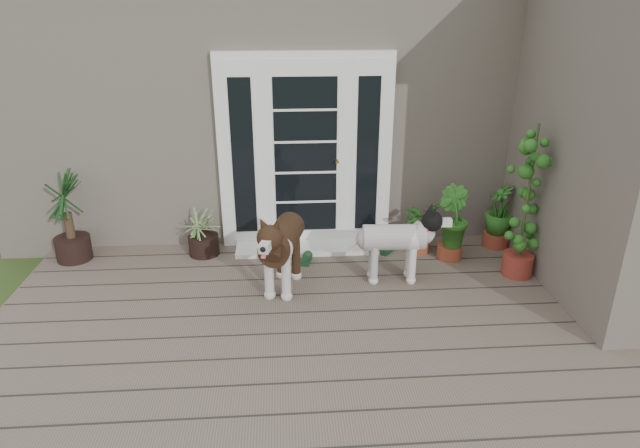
{
  "coord_description": "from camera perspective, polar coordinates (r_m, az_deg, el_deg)",
  "views": [
    {
      "loc": [
        -0.46,
        -3.27,
        2.79
      ],
      "look_at": [
        -0.1,
        1.75,
        0.7
      ],
      "focal_mm": 30.9,
      "sensor_mm": 36.0,
      "label": 1
    }
  ],
  "objects": [
    {
      "name": "deck",
      "position": [
        4.59,
        2.51,
        -13.92
      ],
      "size": [
        6.2,
        4.6,
        0.12
      ],
      "primitive_type": "cube",
      "color": "#6B5B4C",
      "rests_on": "ground"
    },
    {
      "name": "house_main",
      "position": [
        8.03,
        -0.77,
        13.68
      ],
      "size": [
        7.4,
        4.0,
        3.1
      ],
      "primitive_type": "cube",
      "color": "#665E54",
      "rests_on": "ground"
    },
    {
      "name": "door_unit",
      "position": [
        6.08,
        -1.52,
        7.36
      ],
      "size": [
        1.9,
        0.14,
        2.15
      ],
      "primitive_type": "cube",
      "color": "white",
      "rests_on": "deck"
    },
    {
      "name": "door_step",
      "position": [
        6.26,
        -1.34,
        -2.44
      ],
      "size": [
        1.6,
        0.4,
        0.05
      ],
      "primitive_type": "cube",
      "color": "white",
      "rests_on": "deck"
    },
    {
      "name": "brindle_dog",
      "position": [
        5.31,
        -3.89,
        -2.96
      ],
      "size": [
        0.62,
        1.0,
        0.78
      ],
      "primitive_type": null,
      "rotation": [
        0.0,
        0.0,
        2.88
      ],
      "color": "#3B2515",
      "rests_on": "deck"
    },
    {
      "name": "white_dog",
      "position": [
        5.52,
        7.59,
        -2.57
      ],
      "size": [
        0.84,
        0.39,
        0.69
      ],
      "primitive_type": null,
      "rotation": [
        0.0,
        0.0,
        -1.62
      ],
      "color": "white",
      "rests_on": "deck"
    },
    {
      "name": "spider_plant",
      "position": [
        6.18,
        -12.06,
        -0.55
      ],
      "size": [
        0.63,
        0.63,
        0.59
      ],
      "primitive_type": null,
      "rotation": [
        0.0,
        0.0,
        0.15
      ],
      "color": "#93AF6C",
      "rests_on": "deck"
    },
    {
      "name": "yucca",
      "position": [
        6.43,
        -24.7,
        0.81
      ],
      "size": [
        0.82,
        0.82,
        1.03
      ],
      "primitive_type": null,
      "rotation": [
        0.0,
        0.0,
        -0.17
      ],
      "color": "black",
      "rests_on": "deck"
    },
    {
      "name": "herb_a",
      "position": [
        6.22,
        10.28,
        -0.6
      ],
      "size": [
        0.54,
        0.54,
        0.52
      ],
      "primitive_type": "imported",
      "rotation": [
        0.0,
        0.0,
        0.44
      ],
      "color": "#174F16",
      "rests_on": "deck"
    },
    {
      "name": "herb_b",
      "position": [
        6.11,
        13.41,
        -0.9
      ],
      "size": [
        0.53,
        0.53,
        0.6
      ],
      "primitive_type": "imported",
      "rotation": [
        0.0,
        0.0,
        1.99
      ],
      "color": "#1F611B",
      "rests_on": "deck"
    },
    {
      "name": "herb_c",
      "position": [
        6.57,
        17.98,
        0.25
      ],
      "size": [
        0.43,
        0.43,
        0.6
      ],
      "primitive_type": "imported",
      "rotation": [
        0.0,
        0.0,
        4.57
      ],
      "color": "#19591B",
      "rests_on": "deck"
    },
    {
      "name": "sapling",
      "position": [
        5.77,
        20.66,
        2.33
      ],
      "size": [
        0.57,
        0.57,
        1.63
      ],
      "primitive_type": null,
      "rotation": [
        0.0,
        0.0,
        -0.22
      ],
      "color": "#1E5718",
      "rests_on": "deck"
    },
    {
      "name": "clog_left",
      "position": [
        5.96,
        -1.4,
        -3.61
      ],
      "size": [
        0.18,
        0.29,
        0.08
      ],
      "primitive_type": null,
      "rotation": [
        0.0,
        0.0,
        -0.23
      ],
      "color": "#15341B",
      "rests_on": "deck"
    },
    {
      "name": "clog_right",
      "position": [
        6.24,
        7.01,
        -2.52
      ],
      "size": [
        0.28,
        0.3,
        0.08
      ],
      "primitive_type": null,
      "rotation": [
        0.0,
        0.0,
        -0.7
      ],
      "color": "black",
      "rests_on": "deck"
    }
  ]
}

